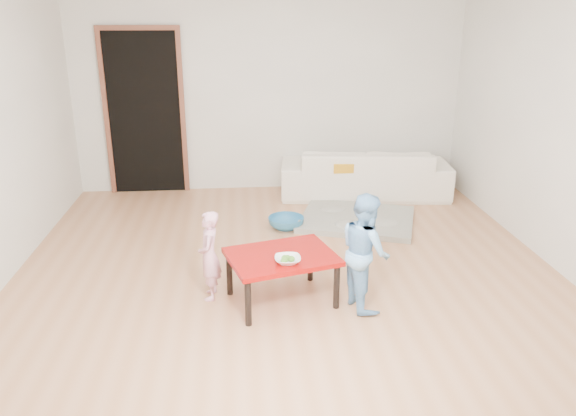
{
  "coord_description": "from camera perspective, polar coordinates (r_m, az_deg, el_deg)",
  "views": [
    {
      "loc": [
        -0.41,
        -4.81,
        2.3
      ],
      "look_at": [
        0.0,
        -0.2,
        0.65
      ],
      "focal_mm": 35.0,
      "sensor_mm": 36.0,
      "label": 1
    }
  ],
  "objects": [
    {
      "name": "floor",
      "position": [
        5.35,
        -0.19,
        -5.85
      ],
      "size": [
        5.0,
        5.0,
        0.01
      ],
      "primitive_type": "cube",
      "color": "#B5794D",
      "rests_on": "ground"
    },
    {
      "name": "back_wall",
      "position": [
        7.39,
        -1.89,
        11.84
      ],
      "size": [
        5.0,
        0.02,
        2.6
      ],
      "primitive_type": "cube",
      "color": "beige",
      "rests_on": "floor"
    },
    {
      "name": "right_wall",
      "position": [
        5.71,
        25.89,
        7.58
      ],
      "size": [
        0.02,
        5.0,
        2.6
      ],
      "primitive_type": "cube",
      "color": "beige",
      "rests_on": "floor"
    },
    {
      "name": "doorway",
      "position": [
        7.5,
        -14.32,
        9.23
      ],
      "size": [
        1.02,
        0.08,
        2.11
      ],
      "primitive_type": null,
      "color": "brown",
      "rests_on": "back_wall"
    },
    {
      "name": "sofa",
      "position": [
        7.32,
        7.76,
        3.68
      ],
      "size": [
        2.2,
        1.05,
        0.62
      ],
      "primitive_type": "imported",
      "rotation": [
        0.0,
        0.0,
        3.04
      ],
      "color": "white",
      "rests_on": "floor"
    },
    {
      "name": "cushion",
      "position": [
        7.04,
        6.17,
        4.41
      ],
      "size": [
        0.43,
        0.39,
        0.12
      ],
      "primitive_type": "cube",
      "rotation": [
        0.0,
        0.0,
        0.0
      ],
      "color": "orange",
      "rests_on": "sofa"
    },
    {
      "name": "red_table",
      "position": [
        4.65,
        -0.64,
        -7.11
      ],
      "size": [
        0.98,
        0.84,
        0.42
      ],
      "primitive_type": null,
      "rotation": [
        0.0,
        0.0,
        0.28
      ],
      "color": "#930A08",
      "rests_on": "floor"
    },
    {
      "name": "bowl",
      "position": [
        4.4,
        -0.03,
        -5.3
      ],
      "size": [
        0.2,
        0.2,
        0.05
      ],
      "primitive_type": "imported",
      "color": "white",
      "rests_on": "red_table"
    },
    {
      "name": "broccoli",
      "position": [
        4.4,
        -0.03,
        -5.26
      ],
      "size": [
        0.12,
        0.12,
        0.06
      ],
      "primitive_type": null,
      "color": "#2D5919",
      "rests_on": "red_table"
    },
    {
      "name": "child_pink",
      "position": [
        4.68,
        -7.99,
        -4.8
      ],
      "size": [
        0.19,
        0.28,
        0.76
      ],
      "primitive_type": "imported",
      "rotation": [
        0.0,
        0.0,
        -1.6
      ],
      "color": "pink",
      "rests_on": "floor"
    },
    {
      "name": "child_blue",
      "position": [
        4.52,
        7.84,
        -4.35
      ],
      "size": [
        0.45,
        0.53,
        0.96
      ],
      "primitive_type": "imported",
      "rotation": [
        0.0,
        0.0,
        1.78
      ],
      "color": "#5CAAD5",
      "rests_on": "floor"
    },
    {
      "name": "basin",
      "position": [
        6.21,
        -0.19,
        -1.5
      ],
      "size": [
        0.4,
        0.4,
        0.12
      ],
      "primitive_type": "imported",
      "color": "teal",
      "rests_on": "floor"
    },
    {
      "name": "blanket",
      "position": [
        6.45,
        7.01,
        -1.14
      ],
      "size": [
        1.51,
        1.38,
        0.06
      ],
      "primitive_type": null,
      "rotation": [
        0.0,
        0.0,
        -0.32
      ],
      "color": "#9F9D8C",
      "rests_on": "floor"
    }
  ]
}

